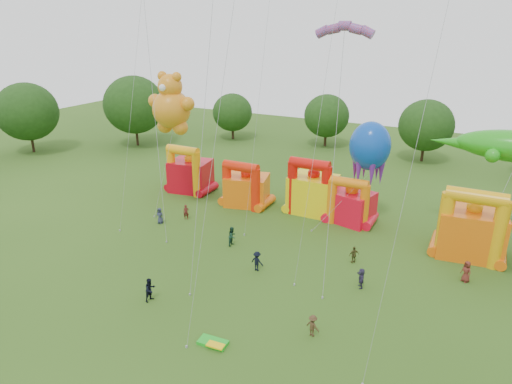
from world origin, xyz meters
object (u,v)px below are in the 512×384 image
at_px(gecko_kite, 509,177).
at_px(spectator_0, 160,216).
at_px(bouncy_castle_2, 312,191).
at_px(teddy_bear_kite, 169,128).
at_px(octopus_kite, 354,178).
at_px(spectator_4, 354,255).
at_px(bouncy_castle_0, 189,173).

xyz_separation_m(gecko_kite, spectator_0, (-32.40, -10.84, -6.12)).
bearing_deg(bouncy_castle_2, spectator_0, -142.45).
distance_m(teddy_bear_kite, gecko_kite, 33.67).
relative_size(octopus_kite, spectator_4, 6.92).
height_order(bouncy_castle_2, spectator_0, bouncy_castle_2).
bearing_deg(octopus_kite, spectator_0, -153.42).
xyz_separation_m(bouncy_castle_0, bouncy_castle_2, (16.41, 0.53, 0.16)).
height_order(bouncy_castle_0, spectator_4, bouncy_castle_0).
height_order(bouncy_castle_0, spectator_0, bouncy_castle_0).
relative_size(bouncy_castle_2, octopus_kite, 0.60).
bearing_deg(bouncy_castle_0, bouncy_castle_2, 1.86).
relative_size(gecko_kite, spectator_0, 8.33).
bearing_deg(teddy_bear_kite, octopus_kite, 19.22).
distance_m(bouncy_castle_0, teddy_bear_kite, 10.75).
bearing_deg(spectator_4, bouncy_castle_2, -94.94).
distance_m(gecko_kite, spectator_4, 16.22).
xyz_separation_m(bouncy_castle_2, teddy_bear_kite, (-13.64, -7.64, 7.42)).
bearing_deg(spectator_0, bouncy_castle_0, 96.64).
bearing_deg(bouncy_castle_2, spectator_4, -50.97).
bearing_deg(teddy_bear_kite, spectator_4, -4.54).
bearing_deg(bouncy_castle_0, spectator_4, -20.13).
distance_m(spectator_0, spectator_4, 21.08).
distance_m(teddy_bear_kite, spectator_4, 23.14).
xyz_separation_m(bouncy_castle_2, spectator_0, (-13.50, -10.37, -1.65)).
bearing_deg(bouncy_castle_2, bouncy_castle_0, -178.14).
bearing_deg(teddy_bear_kite, spectator_0, -87.07).
bearing_deg(bouncy_castle_2, octopus_kite, -13.58).
bearing_deg(bouncy_castle_0, teddy_bear_kite, -68.65).
distance_m(bouncy_castle_2, spectator_0, 17.10).
relative_size(teddy_bear_kite, octopus_kite, 1.42).
distance_m(bouncy_castle_0, bouncy_castle_2, 16.42).
height_order(gecko_kite, spectator_4, gecko_kite).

